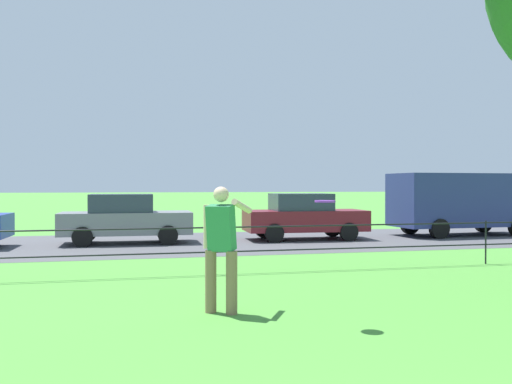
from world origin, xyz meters
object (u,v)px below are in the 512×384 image
Objects in this scene: car_grey_left at (125,218)px; car_maroon_center at (304,216)px; panel_van_right at (461,200)px; person_thrower at (221,245)px; frisbee at (325,201)px.

car_grey_left is 5.82m from car_maroon_center.
panel_van_right reaches higher than car_maroon_center.
person_thrower reaches higher than car_maroon_center.
car_grey_left and car_maroon_center have the same top height.
frisbee is at bearing -130.33° from panel_van_right.
car_maroon_center is 6.08m from panel_van_right.
car_grey_left is (-2.54, 10.91, -0.82)m from frisbee.
frisbee is 11.31m from car_maroon_center.
person_thrower is 10.06m from car_grey_left.
panel_van_right is (9.34, 11.00, -0.33)m from frisbee.
car_maroon_center is 0.80× the size of panel_van_right.
person_thrower is 10.83m from car_maroon_center.
car_maroon_center is at bearing 65.53° from person_thrower.
car_grey_left is (-1.34, 9.97, -0.19)m from person_thrower.
panel_van_right reaches higher than car_grey_left.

